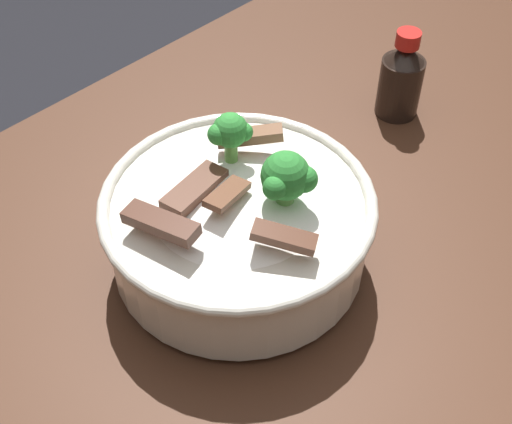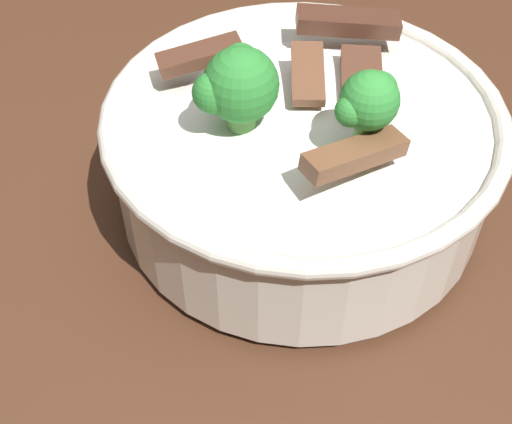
# 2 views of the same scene
# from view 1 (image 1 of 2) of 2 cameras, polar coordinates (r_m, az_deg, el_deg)

# --- Properties ---
(dining_table) EXTENTS (1.38, 0.88, 0.76)m
(dining_table) POSITION_cam_1_polar(r_m,az_deg,el_deg) (0.72, 4.77, -12.14)
(dining_table) COLOR #472819
(dining_table) RESTS_ON ground
(rice_bowl) EXTENTS (0.25, 0.25, 0.14)m
(rice_bowl) POSITION_cam_1_polar(r_m,az_deg,el_deg) (0.64, -1.44, -0.72)
(rice_bowl) COLOR silver
(rice_bowl) RESTS_ON dining_table
(soy_sauce_bottle) EXTENTS (0.05, 0.05, 0.11)m
(soy_sauce_bottle) POSITION_cam_1_polar(r_m,az_deg,el_deg) (0.85, 11.87, 10.69)
(soy_sauce_bottle) COLOR black
(soy_sauce_bottle) RESTS_ON dining_table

